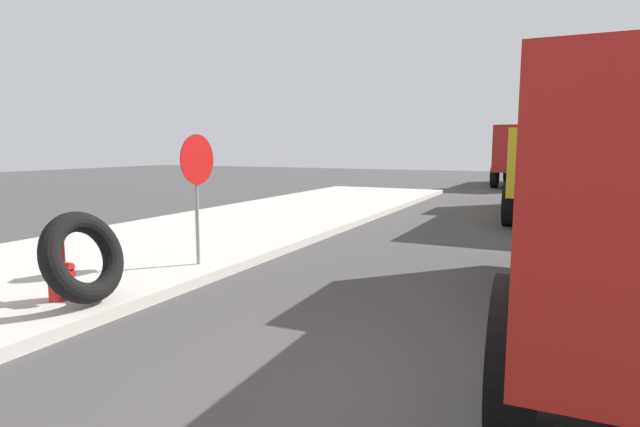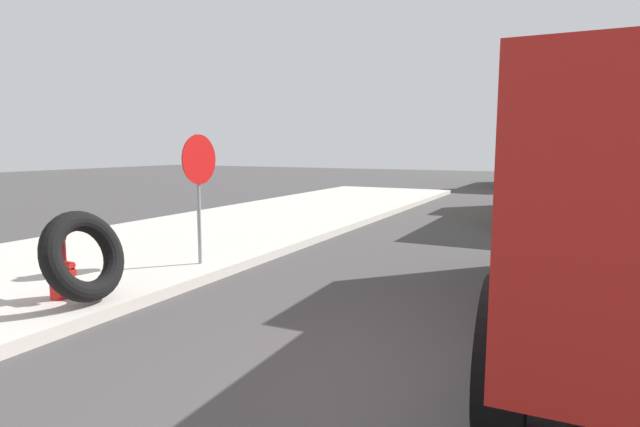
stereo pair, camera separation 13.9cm
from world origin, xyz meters
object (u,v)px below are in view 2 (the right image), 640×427
at_px(loose_tire, 84,256).
at_px(dump_truck_green, 537,154).
at_px(stop_sign, 199,175).
at_px(dump_truck_gray, 587,153).
at_px(dump_truck_yellow, 575,160).
at_px(fire_hydrant, 58,261).

height_order(loose_tire, dump_truck_green, dump_truck_green).
height_order(stop_sign, dump_truck_gray, dump_truck_gray).
height_order(stop_sign, dump_truck_yellow, dump_truck_yellow).
height_order(fire_hydrant, dump_truck_gray, dump_truck_gray).
bearing_deg(fire_hydrant, dump_truck_green, -8.91).
distance_m(fire_hydrant, stop_sign, 2.42).
height_order(loose_tire, dump_truck_gray, dump_truck_gray).
distance_m(dump_truck_green, dump_truck_gray, 10.10).
xyz_separation_m(fire_hydrant, dump_truck_gray, (33.78, -6.19, 0.99)).
relative_size(loose_tire, dump_truck_yellow, 0.16).
bearing_deg(dump_truck_yellow, loose_tire, 156.98).
bearing_deg(stop_sign, loose_tire, -177.34).
relative_size(dump_truck_yellow, dump_truck_green, 0.99).
relative_size(fire_hydrant, loose_tire, 0.80).
bearing_deg(dump_truck_gray, dump_truck_yellow, 178.13).
relative_size(stop_sign, dump_truck_green, 0.28).
bearing_deg(fire_hydrant, dump_truck_gray, -10.38).
xyz_separation_m(loose_tire, dump_truck_green, (23.93, -3.35, 0.91)).
xyz_separation_m(dump_truck_yellow, dump_truck_gray, (21.82, -0.71, 0.00)).
distance_m(stop_sign, dump_truck_green, 22.03).
xyz_separation_m(loose_tire, stop_sign, (2.17, 0.10, 0.83)).
bearing_deg(loose_tire, dump_truck_yellow, -23.02).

